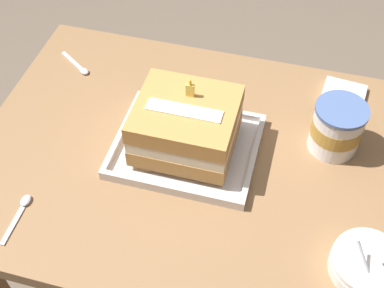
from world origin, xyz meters
The scene contains 8 objects.
dining_table centered at (0.00, 0.00, 0.60)m, with size 1.00×0.73×0.72m.
foil_tray centered at (-0.03, 0.01, 0.72)m, with size 0.31×0.26×0.02m.
birthday_cake centered at (-0.03, 0.01, 0.80)m, with size 0.21×0.19×0.16m.
bowl_stack centered at (0.37, -0.18, 0.74)m, with size 0.14×0.14×0.09m.
ice_cream_tub centered at (0.28, 0.11, 0.78)m, with size 0.11×0.11×0.12m.
serving_spoon_near_tray centered at (-0.37, 0.20, 0.72)m, with size 0.11×0.08×0.01m.
serving_spoon_by_bowls centered at (-0.31, -0.23, 0.72)m, with size 0.02×0.12×0.01m.
napkin_pile centered at (0.30, 0.27, 0.72)m, with size 0.11×0.10×0.01m.
Camera 1 is at (0.18, -0.70, 1.60)m, focal length 48.43 mm.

